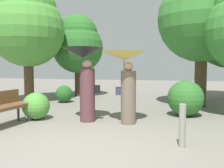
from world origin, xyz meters
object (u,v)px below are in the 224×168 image
tree_near_left (78,44)px  tree_near_right (202,10)px  park_bench (1,105)px  tree_mid_left (28,24)px  person_right (126,73)px  path_marker_post (182,126)px  person_left (85,70)px

tree_near_left → tree_near_right: 5.66m
park_bench → tree_near_right: 7.01m
tree_near_left → tree_mid_left: bearing=-122.0°
person_right → tree_near_right: tree_near_right is taller
person_right → tree_near_left: 5.99m
person_right → path_marker_post: (1.30, -1.54, -0.88)m
tree_near_right → tree_mid_left: size_ratio=1.08×
person_right → tree_near_right: size_ratio=0.35×
person_right → park_bench: bearing=108.1°
tree_near_right → tree_mid_left: bearing=-178.0°
tree_near_right → path_marker_post: 5.56m
tree_near_left → path_marker_post: bearing=-55.6°
person_right → tree_near_right: bearing=-35.4°
person_left → tree_mid_left: size_ratio=0.40×
tree_near_right → tree_mid_left: 6.58m
person_right → path_marker_post: bearing=-141.0°
tree_mid_left → path_marker_post: bearing=-37.5°
tree_mid_left → path_marker_post: (5.75, -4.42, -2.69)m
person_right → tree_near_left: bearing=31.3°
tree_near_right → tree_near_left: bearing=160.7°
park_bench → tree_mid_left: tree_mid_left is taller
tree_near_left → tree_near_right: (5.27, -1.85, 0.88)m
person_left → tree_near_left: size_ratio=0.50×
park_bench → path_marker_post: 4.16m
park_bench → person_right: bearing=-64.0°
person_left → park_bench: bearing=118.9°
tree_near_left → tree_near_right: bearing=-19.3°
tree_near_left → tree_mid_left: 2.53m
person_left → tree_near_right: (3.20, 3.09, 2.01)m
person_right → person_left: bearing=87.8°
person_right → tree_near_right: (2.12, 3.11, 2.07)m
tree_near_right → path_marker_post: tree_near_right is taller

